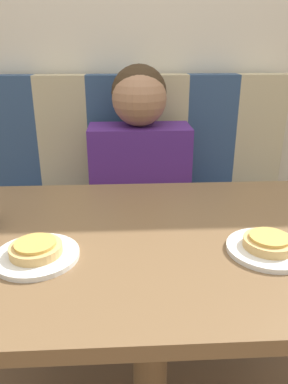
% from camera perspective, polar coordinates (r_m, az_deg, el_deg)
% --- Properties ---
extents(wall_back, '(7.00, 0.05, 2.60)m').
position_cam_1_polar(wall_back, '(1.81, -1.25, 26.36)').
color(wall_back, beige).
rests_on(wall_back, ground_plane).
extents(booth_seat, '(1.36, 0.52, 0.42)m').
position_cam_1_polar(booth_seat, '(1.77, -0.60, -10.50)').
color(booth_seat, navy).
rests_on(booth_seat, ground_plane).
extents(booth_backrest, '(1.36, 0.09, 0.61)m').
position_cam_1_polar(booth_backrest, '(1.76, -0.98, 7.63)').
color(booth_backrest, navy).
rests_on(booth_backrest, booth_seat).
extents(dining_table, '(1.05, 0.73, 0.71)m').
position_cam_1_polar(dining_table, '(0.99, 1.07, -11.11)').
color(dining_table, brown).
rests_on(dining_table, ground_plane).
extents(person, '(0.41, 0.24, 0.66)m').
position_cam_1_polar(person, '(1.55, -0.68, 7.02)').
color(person, '#4C237A').
rests_on(person, booth_seat).
extents(plate_left, '(0.19, 0.19, 0.01)m').
position_cam_1_polar(plate_left, '(0.88, -16.03, -9.31)').
color(plate_left, white).
rests_on(plate_left, dining_table).
extents(plate_right, '(0.19, 0.19, 0.01)m').
position_cam_1_polar(plate_right, '(0.92, 18.37, -8.25)').
color(plate_right, white).
rests_on(plate_right, dining_table).
extents(pizza_left, '(0.12, 0.12, 0.03)m').
position_cam_1_polar(pizza_left, '(0.87, -16.16, -8.24)').
color(pizza_left, tan).
rests_on(pizza_left, plate_left).
extents(pizza_right, '(0.12, 0.12, 0.03)m').
position_cam_1_polar(pizza_right, '(0.91, 18.51, -7.22)').
color(pizza_right, tan).
rests_on(pizza_right, plate_right).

